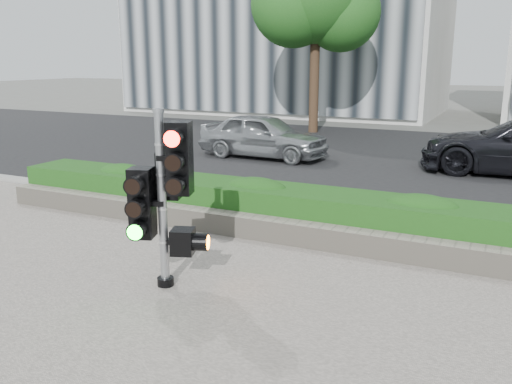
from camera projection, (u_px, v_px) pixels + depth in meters
ground at (255, 295)px, 6.53m from camera, size 120.00×120.00×0.00m
road at (409, 160)px, 15.27m from camera, size 60.00×13.00×0.02m
curb at (335, 222)px, 9.27m from camera, size 60.00×0.25×0.12m
stone_wall at (310, 235)px, 8.14m from camera, size 12.00×0.32×0.34m
hedge at (324, 213)px, 8.67m from camera, size 12.00×1.00×0.68m
traffic_signal at (165, 190)px, 6.48m from camera, size 0.80×0.69×2.19m
car_silver at (263, 136)px, 15.46m from camera, size 3.78×1.64×1.27m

